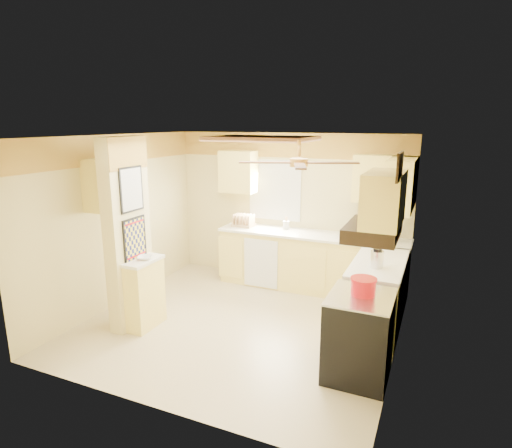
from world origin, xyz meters
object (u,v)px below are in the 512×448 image
at_px(stove, 359,335).
at_px(dutch_oven, 363,286).
at_px(kettle, 377,259).
at_px(microwave, 366,231).
at_px(bowl, 145,258).

distance_m(stove, dutch_oven, 0.55).
bearing_deg(dutch_oven, kettle, 89.28).
height_order(microwave, kettle, microwave).
distance_m(microwave, dutch_oven, 2.13).
height_order(bowl, kettle, kettle).
xyz_separation_m(dutch_oven, kettle, (0.01, 0.86, 0.05)).
height_order(stove, dutch_oven, dutch_oven).
bearing_deg(stove, microwave, 98.59).
xyz_separation_m(microwave, kettle, (0.34, -1.25, -0.02)).
relative_size(stove, bowl, 4.91).
bearing_deg(stove, dutch_oven, 76.45).
relative_size(bowl, dutch_oven, 0.68).
height_order(stove, bowl, bowl).
distance_m(stove, microwave, 2.25).
bearing_deg(bowl, microwave, 40.97).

